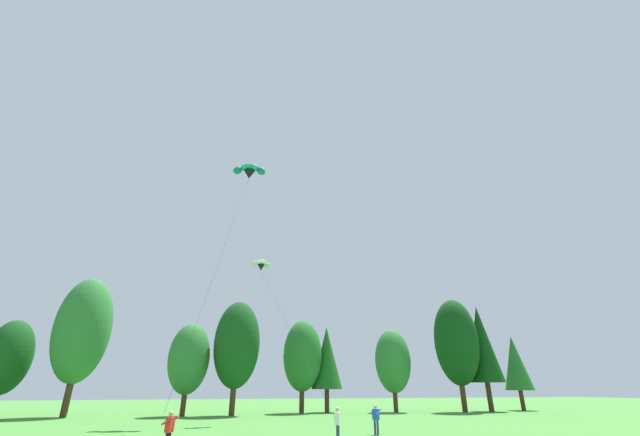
% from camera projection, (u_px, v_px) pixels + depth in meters
% --- Properties ---
extents(treeline_tree_c, '(4.30, 4.30, 9.24)m').
position_uv_depth(treeline_tree_c, '(8.00, 357.00, 40.39)').
color(treeline_tree_c, '#472D19').
rests_on(treeline_tree_c, ground_plane).
extents(treeline_tree_d, '(5.56, 5.56, 13.92)m').
position_uv_depth(treeline_tree_d, '(83.00, 329.00, 42.31)').
color(treeline_tree_d, '#472D19').
rests_on(treeline_tree_d, ground_plane).
extents(treeline_tree_e, '(4.30, 4.30, 9.24)m').
position_uv_depth(treeline_tree_e, '(189.00, 358.00, 42.64)').
color(treeline_tree_e, '#472D19').
rests_on(treeline_tree_e, ground_plane).
extents(treeline_tree_f, '(4.98, 4.98, 11.78)m').
position_uv_depth(treeline_tree_f, '(237.00, 344.00, 43.96)').
color(treeline_tree_f, '#472D19').
rests_on(treeline_tree_f, ground_plane).
extents(treeline_tree_g, '(4.62, 4.62, 10.45)m').
position_uv_depth(treeline_tree_g, '(302.00, 355.00, 48.23)').
color(treeline_tree_g, '#472D19').
rests_on(treeline_tree_g, ground_plane).
extents(treeline_tree_h, '(3.75, 3.75, 9.78)m').
position_uv_depth(treeline_tree_h, '(327.00, 358.00, 49.20)').
color(treeline_tree_h, '#472D19').
rests_on(treeline_tree_h, ground_plane).
extents(treeline_tree_i, '(4.39, 4.39, 9.61)m').
position_uv_depth(treeline_tree_i, '(393.00, 361.00, 49.80)').
color(treeline_tree_i, '#472D19').
rests_on(treeline_tree_i, ground_plane).
extents(treeline_tree_j, '(5.43, 5.43, 13.44)m').
position_uv_depth(treeline_tree_j, '(456.00, 342.00, 50.75)').
color(treeline_tree_j, '#472D19').
rests_on(treeline_tree_j, ground_plane).
extents(treeline_tree_k, '(4.43, 4.43, 12.85)m').
position_uv_depth(treeline_tree_k, '(481.00, 343.00, 52.06)').
color(treeline_tree_k, '#472D19').
rests_on(treeline_tree_k, ground_plane).
extents(treeline_tree_l, '(3.64, 3.64, 9.26)m').
position_uv_depth(treeline_tree_l, '(515.00, 363.00, 53.59)').
color(treeline_tree_l, '#472D19').
rests_on(treeline_tree_l, ground_plane).
extents(kite_flyer_near, '(0.73, 0.74, 1.69)m').
position_uv_depth(kite_flyer_near, '(169.00, 428.00, 17.38)').
color(kite_flyer_near, black).
rests_on(kite_flyer_near, ground_plane).
extents(kite_flyer_mid, '(0.46, 0.58, 1.69)m').
position_uv_depth(kite_flyer_mid, '(338.00, 422.00, 20.92)').
color(kite_flyer_mid, navy).
rests_on(kite_flyer_mid, ground_plane).
extents(kite_flyer_far, '(0.75, 0.76, 1.69)m').
position_uv_depth(kite_flyer_far, '(376.00, 417.00, 24.46)').
color(kite_flyer_far, navy).
rests_on(kite_flyer_far, ground_plane).
extents(parafoil_kite_high_teal, '(5.88, 18.80, 23.91)m').
position_uv_depth(parafoil_kite_high_teal, '(249.00, 171.00, 43.70)').
color(parafoil_kite_high_teal, teal).
extents(parafoil_kite_mid_white, '(3.74, 15.32, 12.91)m').
position_uv_depth(parafoil_kite_mid_white, '(261.00, 265.00, 38.24)').
color(parafoil_kite_mid_white, white).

